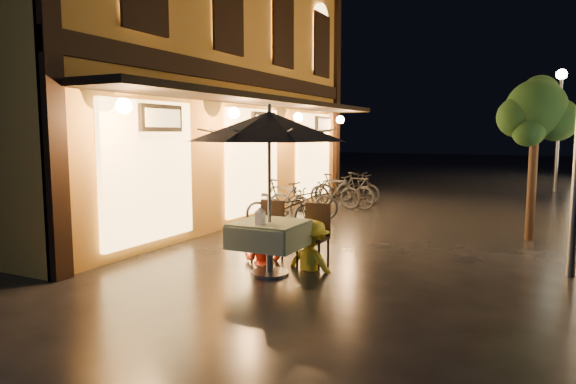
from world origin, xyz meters
The scene contains 17 objects.
ground centered at (0.00, 0.00, 0.00)m, with size 90.00×90.00×0.00m, color black.
west_building centered at (-5.72, 4.00, 3.71)m, with size 5.90×11.40×7.40m.
street_tree centered at (2.41, 4.51, 2.42)m, with size 1.43×1.20×3.15m.
streetlamp_far centered at (3.00, 14.00, 2.92)m, with size 0.36×0.36×4.23m.
cafe_table centered at (-0.94, 0.18, 0.59)m, with size 0.99×0.99×0.78m.
patio_umbrella centered at (-0.94, 0.18, 2.15)m, with size 2.33×2.33×2.46m.
cafe_chair_left centered at (-1.34, 0.92, 0.54)m, with size 0.42×0.42×0.97m.
cafe_chair_right centered at (-0.54, 0.92, 0.54)m, with size 0.42×0.42×0.97m.
table_lantern centered at (-0.94, -0.10, 0.92)m, with size 0.16×0.16×0.25m.
person_orange centered at (-1.37, 0.77, 0.69)m, with size 0.67×0.52×1.38m, color red.
person_yellow centered at (-0.51, 0.74, 0.73)m, with size 0.95×0.54×1.46m, color yellow.
bicycle_0 centered at (-2.44, 3.52, 0.44)m, with size 0.58×1.67×0.88m, color black.
bicycle_1 centered at (-2.81, 4.23, 0.49)m, with size 0.47×1.65×0.99m, color black.
bicycle_2 centered at (-2.56, 4.86, 0.46)m, with size 0.62×1.76×0.93m, color black.
bicycle_3 centered at (-2.50, 6.81, 0.47)m, with size 0.44×1.56×0.94m, color black.
bicycle_4 centered at (-2.25, 6.87, 0.50)m, with size 0.67×1.91×1.01m, color black.
bicycle_5 centered at (-2.27, 8.07, 0.45)m, with size 0.42×1.49×0.90m, color black.
Camera 1 is at (2.55, -6.25, 2.06)m, focal length 32.00 mm.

